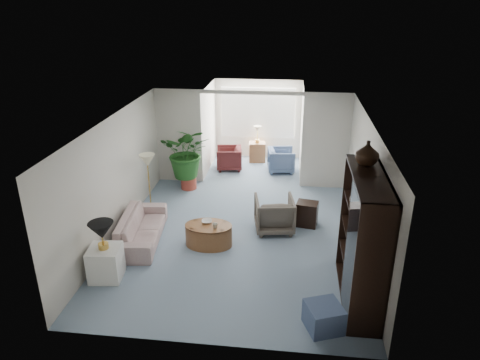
# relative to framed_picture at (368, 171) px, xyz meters

# --- Properties ---
(floor) EXTENTS (6.00, 6.00, 0.00)m
(floor) POSITION_rel_framed_picture_xyz_m (-2.46, 0.10, -1.70)
(floor) COLOR #879FB2
(floor) RESTS_ON ground
(sunroom_floor) EXTENTS (2.60, 2.60, 0.00)m
(sunroom_floor) POSITION_rel_framed_picture_xyz_m (-2.46, 4.20, -1.70)
(sunroom_floor) COLOR #879FB2
(sunroom_floor) RESTS_ON ground
(back_pier_left) EXTENTS (1.20, 0.12, 2.50)m
(back_pier_left) POSITION_rel_framed_picture_xyz_m (-4.36, 3.10, -0.45)
(back_pier_left) COLOR beige
(back_pier_left) RESTS_ON ground
(back_pier_right) EXTENTS (1.20, 0.12, 2.50)m
(back_pier_right) POSITION_rel_framed_picture_xyz_m (-0.56, 3.10, -0.45)
(back_pier_right) COLOR beige
(back_pier_right) RESTS_ON ground
(back_header) EXTENTS (2.60, 0.12, 0.10)m
(back_header) POSITION_rel_framed_picture_xyz_m (-2.46, 3.10, 0.75)
(back_header) COLOR beige
(back_header) RESTS_ON back_pier_left
(window_pane) EXTENTS (2.20, 0.02, 1.50)m
(window_pane) POSITION_rel_framed_picture_xyz_m (-2.46, 5.28, -0.30)
(window_pane) COLOR white
(window_blinds) EXTENTS (2.20, 0.02, 1.50)m
(window_blinds) POSITION_rel_framed_picture_xyz_m (-2.46, 5.25, -0.30)
(window_blinds) COLOR white
(framed_picture) EXTENTS (0.04, 0.50, 0.40)m
(framed_picture) POSITION_rel_framed_picture_xyz_m (0.00, 0.00, 0.00)
(framed_picture) COLOR #C3B79C
(sofa) EXTENTS (0.97, 2.01, 0.57)m
(sofa) POSITION_rel_framed_picture_xyz_m (-4.40, -0.12, -1.42)
(sofa) COLOR #C2B3A4
(sofa) RESTS_ON ground
(end_table) EXTENTS (0.60, 0.60, 0.60)m
(end_table) POSITION_rel_framed_picture_xyz_m (-4.60, -1.47, -1.40)
(end_table) COLOR white
(end_table) RESTS_ON ground
(table_lamp) EXTENTS (0.44, 0.44, 0.30)m
(table_lamp) POSITION_rel_framed_picture_xyz_m (-4.60, -1.47, -0.75)
(table_lamp) COLOR black
(table_lamp) RESTS_ON end_table
(floor_lamp) EXTENTS (0.36, 0.36, 0.28)m
(floor_lamp) POSITION_rel_framed_picture_xyz_m (-4.62, 1.23, -0.45)
(floor_lamp) COLOR #F5EFC3
(floor_lamp) RESTS_ON ground
(coffee_table) EXTENTS (1.11, 1.11, 0.45)m
(coffee_table) POSITION_rel_framed_picture_xyz_m (-2.99, -0.15, -1.47)
(coffee_table) COLOR brown
(coffee_table) RESTS_ON ground
(coffee_bowl) EXTENTS (0.24, 0.24, 0.05)m
(coffee_bowl) POSITION_rel_framed_picture_xyz_m (-3.04, -0.05, -1.22)
(coffee_bowl) COLOR silver
(coffee_bowl) RESTS_ON coffee_table
(coffee_cup) EXTENTS (0.12, 0.12, 0.10)m
(coffee_cup) POSITION_rel_framed_picture_xyz_m (-2.84, -0.25, -1.20)
(coffee_cup) COLOR #BDB8A5
(coffee_cup) RESTS_ON coffee_table
(wingback_chair) EXTENTS (0.93, 0.94, 0.75)m
(wingback_chair) POSITION_rel_framed_picture_xyz_m (-1.72, 0.64, -1.33)
(wingback_chair) COLOR #61584C
(wingback_chair) RESTS_ON ground
(side_table_dark) EXTENTS (0.51, 0.44, 0.54)m
(side_table_dark) POSITION_rel_framed_picture_xyz_m (-1.02, 0.94, -1.43)
(side_table_dark) COLOR black
(side_table_dark) RESTS_ON ground
(entertainment_cabinet) EXTENTS (0.52, 1.97, 2.18)m
(entertainment_cabinet) POSITION_rel_framed_picture_xyz_m (-0.23, -1.51, -0.61)
(entertainment_cabinet) COLOR black
(entertainment_cabinet) RESTS_ON ground
(cabinet_urn) EXTENTS (0.38, 0.38, 0.39)m
(cabinet_urn) POSITION_rel_framed_picture_xyz_m (-0.23, -1.01, 0.68)
(cabinet_urn) COLOR black
(cabinet_urn) RESTS_ON entertainment_cabinet
(ottoman) EXTENTS (0.66, 0.66, 0.41)m
(ottoman) POSITION_rel_framed_picture_xyz_m (-0.82, -2.35, -1.50)
(ottoman) COLOR slate
(ottoman) RESTS_ON ground
(plant_pot) EXTENTS (0.40, 0.40, 0.32)m
(plant_pot) POSITION_rel_framed_picture_xyz_m (-4.04, 2.61, -1.54)
(plant_pot) COLOR #AA3F31
(plant_pot) RESTS_ON ground
(house_plant) EXTENTS (1.23, 1.06, 1.36)m
(house_plant) POSITION_rel_framed_picture_xyz_m (-4.04, 2.61, -0.70)
(house_plant) COLOR #20551D
(house_plant) RESTS_ON plant_pot
(sunroom_chair_blue) EXTENTS (0.83, 0.81, 0.67)m
(sunroom_chair_blue) POSITION_rel_framed_picture_xyz_m (-1.69, 4.13, -1.36)
(sunroom_chair_blue) COLOR slate
(sunroom_chair_blue) RESTS_ON ground
(sunroom_chair_maroon) EXTENTS (0.81, 0.79, 0.66)m
(sunroom_chair_maroon) POSITION_rel_framed_picture_xyz_m (-3.19, 4.13, -1.37)
(sunroom_chair_maroon) COLOR #511F1B
(sunroom_chair_maroon) RESTS_ON ground
(sunroom_table) EXTENTS (0.53, 0.44, 0.59)m
(sunroom_table) POSITION_rel_framed_picture_xyz_m (-2.44, 4.88, -1.41)
(sunroom_table) COLOR brown
(sunroom_table) RESTS_ON ground
(shelf_clutter) EXTENTS (0.30, 1.16, 1.06)m
(shelf_clutter) POSITION_rel_framed_picture_xyz_m (-0.28, -1.54, -0.72)
(shelf_clutter) COLOR #2B2725
(shelf_clutter) RESTS_ON entertainment_cabinet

